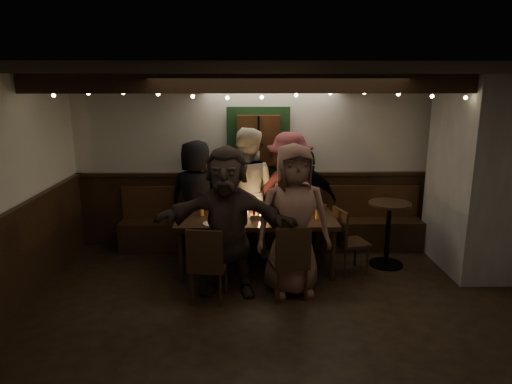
{
  "coord_description": "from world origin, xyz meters",
  "views": [
    {
      "loc": [
        -0.38,
        -4.43,
        2.52
      ],
      "look_at": [
        -0.25,
        1.6,
        1.05
      ],
      "focal_mm": 32.0,
      "sensor_mm": 36.0,
      "label": 1
    }
  ],
  "objects_px": {
    "person_a": "(197,198)",
    "person_e": "(307,202)",
    "chair_near_left": "(207,261)",
    "person_g": "(293,220)",
    "dining_table": "(256,222)",
    "chair_end": "(346,237)",
    "person_f": "(227,222)",
    "chair_near_right": "(291,258)",
    "person_c": "(246,192)",
    "person_d": "(289,194)",
    "person_b": "(220,203)",
    "high_top": "(388,226)"
  },
  "relations": [
    {
      "from": "person_a",
      "to": "person_e",
      "type": "height_order",
      "value": "person_a"
    },
    {
      "from": "chair_near_left",
      "to": "person_g",
      "type": "xyz_separation_m",
      "value": [
        1.01,
        0.28,
        0.4
      ]
    },
    {
      "from": "dining_table",
      "to": "chair_end",
      "type": "relative_size",
      "value": 2.38
    },
    {
      "from": "person_e",
      "to": "person_f",
      "type": "xyz_separation_m",
      "value": [
        -1.13,
        -1.33,
        0.13
      ]
    },
    {
      "from": "chair_near_right",
      "to": "person_g",
      "type": "height_order",
      "value": "person_g"
    },
    {
      "from": "person_a",
      "to": "person_c",
      "type": "bearing_deg",
      "value": -164.7
    },
    {
      "from": "person_c",
      "to": "person_f",
      "type": "height_order",
      "value": "person_c"
    },
    {
      "from": "dining_table",
      "to": "person_c",
      "type": "distance_m",
      "value": 0.71
    },
    {
      "from": "chair_end",
      "to": "person_d",
      "type": "bearing_deg",
      "value": 131.64
    },
    {
      "from": "person_d",
      "to": "person_f",
      "type": "xyz_separation_m",
      "value": [
        -0.86,
        -1.36,
        -0.0
      ]
    },
    {
      "from": "dining_table",
      "to": "person_e",
      "type": "relative_size",
      "value": 1.36
    },
    {
      "from": "person_b",
      "to": "person_e",
      "type": "distance_m",
      "value": 1.3
    },
    {
      "from": "person_f",
      "to": "dining_table",
      "type": "bearing_deg",
      "value": 68.58
    },
    {
      "from": "chair_end",
      "to": "chair_near_left",
      "type": "bearing_deg",
      "value": -154.42
    },
    {
      "from": "person_b",
      "to": "person_c",
      "type": "relative_size",
      "value": 0.8
    },
    {
      "from": "chair_near_right",
      "to": "person_a",
      "type": "relative_size",
      "value": 0.54
    },
    {
      "from": "chair_near_left",
      "to": "person_a",
      "type": "relative_size",
      "value": 0.54
    },
    {
      "from": "chair_end",
      "to": "person_b",
      "type": "bearing_deg",
      "value": 154.55
    },
    {
      "from": "person_a",
      "to": "person_d",
      "type": "xyz_separation_m",
      "value": [
        1.36,
        0.04,
        0.05
      ]
    },
    {
      "from": "chair_near_left",
      "to": "chair_end",
      "type": "height_order",
      "value": "chair_near_left"
    },
    {
      "from": "person_d",
      "to": "person_g",
      "type": "bearing_deg",
      "value": 99.22
    },
    {
      "from": "dining_table",
      "to": "person_c",
      "type": "relative_size",
      "value": 1.12
    },
    {
      "from": "chair_near_right",
      "to": "person_e",
      "type": "bearing_deg",
      "value": 75.87
    },
    {
      "from": "person_f",
      "to": "chair_near_right",
      "type": "bearing_deg",
      "value": -9.28
    },
    {
      "from": "person_b",
      "to": "high_top",
      "type": "bearing_deg",
      "value": -169.73
    },
    {
      "from": "person_d",
      "to": "person_e",
      "type": "relative_size",
      "value": 1.17
    },
    {
      "from": "high_top",
      "to": "chair_end",
      "type": "bearing_deg",
      "value": -160.22
    },
    {
      "from": "chair_near_right",
      "to": "person_d",
      "type": "distance_m",
      "value": 1.62
    },
    {
      "from": "dining_table",
      "to": "chair_near_left",
      "type": "xyz_separation_m",
      "value": [
        -0.58,
        -0.95,
        -0.17
      ]
    },
    {
      "from": "chair_near_left",
      "to": "high_top",
      "type": "distance_m",
      "value": 2.65
    },
    {
      "from": "chair_near_left",
      "to": "person_e",
      "type": "relative_size",
      "value": 0.59
    },
    {
      "from": "dining_table",
      "to": "chair_near_left",
      "type": "height_order",
      "value": "chair_near_left"
    },
    {
      "from": "chair_end",
      "to": "person_c",
      "type": "distance_m",
      "value": 1.59
    },
    {
      "from": "chair_end",
      "to": "person_g",
      "type": "height_order",
      "value": "person_g"
    },
    {
      "from": "person_c",
      "to": "person_e",
      "type": "bearing_deg",
      "value": -165.99
    },
    {
      "from": "person_a",
      "to": "chair_end",
      "type": "bearing_deg",
      "value": 175.07
    },
    {
      "from": "person_a",
      "to": "dining_table",
      "type": "bearing_deg",
      "value": 157.95
    },
    {
      "from": "chair_near_right",
      "to": "high_top",
      "type": "bearing_deg",
      "value": 35.04
    },
    {
      "from": "person_e",
      "to": "person_c",
      "type": "bearing_deg",
      "value": -13.85
    },
    {
      "from": "chair_near_left",
      "to": "person_g",
      "type": "height_order",
      "value": "person_g"
    },
    {
      "from": "chair_near_left",
      "to": "person_e",
      "type": "height_order",
      "value": "person_e"
    },
    {
      "from": "person_b",
      "to": "person_d",
      "type": "xyz_separation_m",
      "value": [
        1.03,
        -0.04,
        0.15
      ]
    },
    {
      "from": "chair_end",
      "to": "person_d",
      "type": "height_order",
      "value": "person_d"
    },
    {
      "from": "person_c",
      "to": "person_e",
      "type": "relative_size",
      "value": 1.21
    },
    {
      "from": "person_b",
      "to": "person_c",
      "type": "bearing_deg",
      "value": -166.32
    },
    {
      "from": "high_top",
      "to": "person_g",
      "type": "height_order",
      "value": "person_g"
    },
    {
      "from": "person_a",
      "to": "person_f",
      "type": "relative_size",
      "value": 0.94
    },
    {
      "from": "person_a",
      "to": "person_c",
      "type": "relative_size",
      "value": 0.91
    },
    {
      "from": "person_d",
      "to": "person_c",
      "type": "bearing_deg",
      "value": 15.81
    },
    {
      "from": "person_e",
      "to": "person_f",
      "type": "height_order",
      "value": "person_f"
    }
  ]
}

